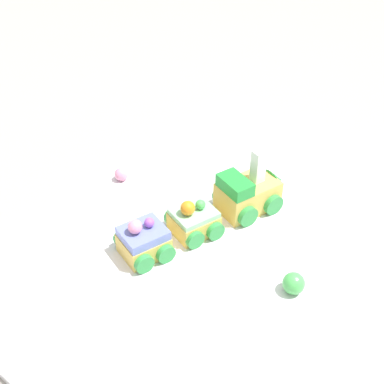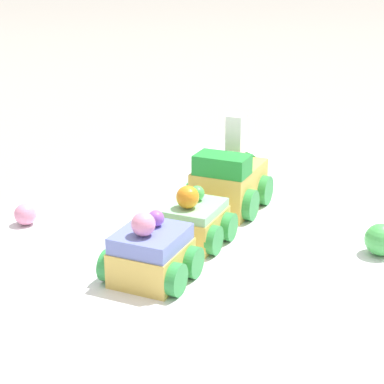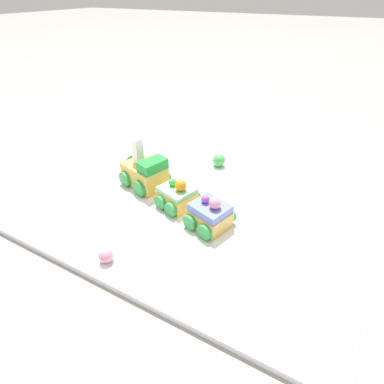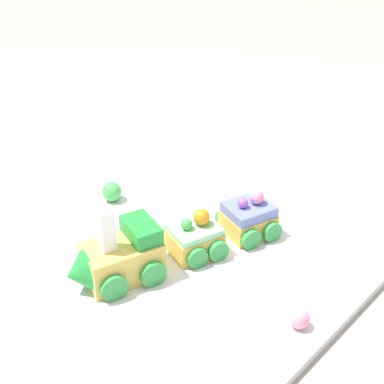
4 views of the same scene
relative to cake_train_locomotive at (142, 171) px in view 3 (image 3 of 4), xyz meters
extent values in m
plane|color=gray|center=(-0.08, 0.01, -0.04)|extent=(10.00, 10.00, 0.00)
cube|color=white|center=(-0.08, 0.01, -0.03)|extent=(0.70, 0.47, 0.01)
cube|color=#E0BC56|center=(-0.01, 0.00, 0.00)|extent=(0.10, 0.08, 0.05)
cube|color=green|center=(-0.03, 0.01, 0.03)|extent=(0.05, 0.06, 0.02)
cone|color=green|center=(0.05, -0.01, 0.00)|extent=(0.04, 0.06, 0.05)
cube|color=white|center=(0.01, 0.00, 0.03)|extent=(0.02, 0.02, 0.02)
cube|color=white|center=(0.01, 0.00, 0.05)|extent=(0.02, 0.02, 0.02)
cube|color=white|center=(0.01, 0.00, 0.06)|extent=(0.02, 0.02, 0.02)
cylinder|color=green|center=(0.01, -0.04, -0.01)|extent=(0.03, 0.02, 0.03)
cylinder|color=green|center=(0.03, 0.03, -0.01)|extent=(0.03, 0.02, 0.03)
cylinder|color=green|center=(-0.04, -0.02, -0.01)|extent=(0.03, 0.02, 0.03)
cylinder|color=green|center=(-0.02, 0.04, -0.01)|extent=(0.03, 0.02, 0.03)
cube|color=#E0BC56|center=(-0.10, 0.03, -0.01)|extent=(0.08, 0.07, 0.03)
cube|color=#93DBA3|center=(-0.10, 0.03, 0.01)|extent=(0.07, 0.07, 0.01)
sphere|color=orange|center=(-0.11, 0.04, 0.02)|extent=(0.03, 0.03, 0.02)
sphere|color=#4CBC56|center=(-0.09, 0.03, 0.02)|extent=(0.02, 0.02, 0.01)
cylinder|color=green|center=(-0.10, 0.00, -0.01)|extent=(0.03, 0.02, 0.03)
cylinder|color=green|center=(-0.08, 0.06, -0.01)|extent=(0.03, 0.02, 0.03)
cylinder|color=green|center=(-0.13, 0.01, -0.01)|extent=(0.03, 0.02, 0.03)
cylinder|color=green|center=(-0.11, 0.07, -0.01)|extent=(0.03, 0.02, 0.03)
cube|color=#E0BC56|center=(-0.18, 0.06, -0.01)|extent=(0.08, 0.07, 0.03)
cube|color=#6B7AC6|center=(-0.18, 0.06, 0.01)|extent=(0.07, 0.07, 0.01)
sphere|color=pink|center=(-0.20, 0.06, 0.03)|extent=(0.03, 0.03, 0.02)
sphere|color=#9956C6|center=(-0.17, 0.05, 0.02)|extent=(0.02, 0.02, 0.01)
cylinder|color=green|center=(-0.18, 0.02, -0.01)|extent=(0.03, 0.02, 0.03)
cylinder|color=green|center=(-0.16, 0.08, -0.01)|extent=(0.03, 0.02, 0.03)
cylinder|color=green|center=(-0.21, 0.03, -0.01)|extent=(0.03, 0.02, 0.03)
cylinder|color=green|center=(-0.19, 0.09, -0.01)|extent=(0.03, 0.02, 0.03)
sphere|color=pink|center=(-0.08, 0.21, -0.02)|extent=(0.02, 0.02, 0.02)
sphere|color=#4CBC56|center=(-0.11, -0.14, -0.01)|extent=(0.03, 0.03, 0.03)
camera|label=1|loc=(-0.57, -0.34, 0.51)|focal=50.00mm
camera|label=2|loc=(-0.67, -0.04, 0.23)|focal=60.00mm
camera|label=3|loc=(-0.35, 0.43, 0.32)|focal=28.00mm
camera|label=4|loc=(0.31, 0.41, 0.40)|focal=50.00mm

